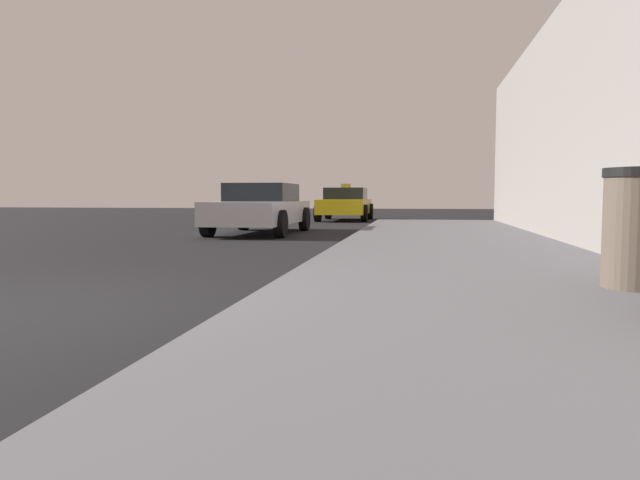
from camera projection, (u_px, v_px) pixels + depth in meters
ground_plane at (6, 312)px, 4.85m from camera, size 80.00×80.00×0.00m
sidewalk at (510, 320)px, 4.19m from camera, size 4.00×32.00×0.15m
trash_bin at (640, 228)px, 5.12m from camera, size 0.63×0.63×1.05m
car_silver at (261, 208)px, 14.96m from camera, size 1.95×4.47×1.27m
car_yellow at (345, 204)px, 22.98m from camera, size 1.95×4.11×1.43m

